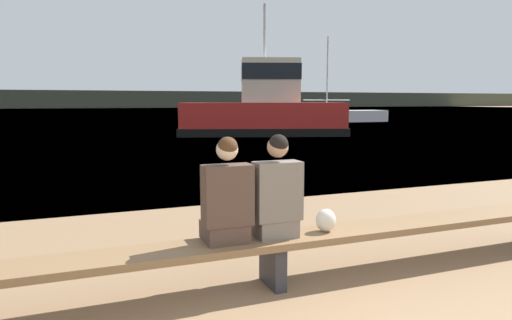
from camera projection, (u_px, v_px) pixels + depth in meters
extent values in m
plane|color=#5684A3|center=(85.00, 108.00, 118.74)|extent=(240.00, 240.00, 0.00)
cube|color=#424738|center=(84.00, 99.00, 121.25)|extent=(600.00, 12.00, 4.51)
cube|color=brown|center=(273.00, 241.00, 4.43)|extent=(7.99, 0.49, 0.07)
cube|color=#2D2D33|center=(273.00, 265.00, 4.46)|extent=(0.12, 0.42, 0.42)
cube|color=#4C382D|center=(224.00, 231.00, 4.32)|extent=(0.40, 0.40, 0.18)
cube|color=#4C382D|center=(227.00, 195.00, 4.18)|extent=(0.45, 0.22, 0.56)
sphere|color=beige|center=(227.00, 150.00, 4.13)|extent=(0.20, 0.20, 0.20)
sphere|color=#472D19|center=(228.00, 147.00, 4.11)|extent=(0.19, 0.19, 0.19)
cube|color=#70665B|center=(273.00, 226.00, 4.50)|extent=(0.40, 0.40, 0.18)
cube|color=#70665B|center=(277.00, 191.00, 4.36)|extent=(0.45, 0.22, 0.57)
sphere|color=tan|center=(278.00, 147.00, 4.31)|extent=(0.20, 0.20, 0.20)
sphere|color=black|center=(278.00, 144.00, 4.29)|extent=(0.19, 0.19, 0.19)
ellipsoid|color=beige|center=(326.00, 220.00, 4.61)|extent=(0.21, 0.18, 0.23)
cube|color=red|center=(262.00, 119.00, 24.44)|extent=(9.17, 5.80, 1.72)
cube|color=black|center=(262.00, 131.00, 24.52)|extent=(9.37, 5.98, 0.41)
cube|color=beige|center=(270.00, 81.00, 24.20)|extent=(3.47, 2.81, 2.29)
cube|color=black|center=(270.00, 72.00, 24.14)|extent=(3.54, 2.89, 0.82)
cylinder|color=#B2B2B7|center=(265.00, 31.00, 23.86)|extent=(0.14, 0.14, 2.83)
cube|color=silver|center=(332.00, 116.00, 39.36)|extent=(9.98, 2.59, 0.99)
cylinder|color=#B7B7BC|center=(327.00, 74.00, 38.73)|extent=(0.12, 0.12, 6.21)
cylinder|color=#B7B7BC|center=(327.00, 100.00, 39.01)|extent=(4.47, 0.18, 0.08)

